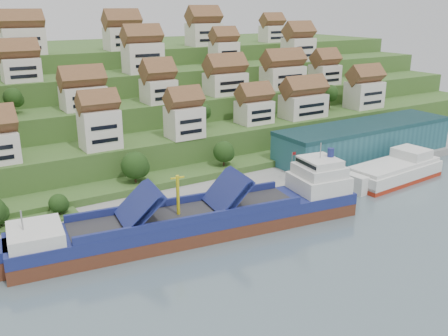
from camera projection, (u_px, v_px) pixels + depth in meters
ground at (257, 217)px, 114.05m from camera, size 300.00×300.00×0.00m
quay at (285, 179)px, 135.84m from camera, size 180.00×14.00×2.20m
hillside at (103, 101)px, 194.32m from camera, size 260.00×128.00×31.00m
hillside_village at (153, 79)px, 155.99m from camera, size 158.35×63.14×28.43m
hillside_trees at (131, 128)px, 134.69m from camera, size 141.08×62.25×30.50m
warehouse at (364, 140)px, 151.58m from camera, size 60.00×15.00×10.00m
flagpole at (292, 165)px, 129.05m from camera, size 1.28×0.16×8.00m
cargo_ship at (205, 219)px, 105.19m from camera, size 75.24×20.83×16.45m
second_ship at (395, 171)px, 137.47m from camera, size 30.38×13.23×8.59m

